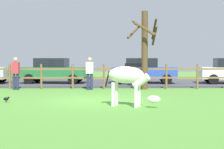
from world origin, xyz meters
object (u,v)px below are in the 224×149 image
Objects in this scene: bare_tree at (145,47)px; zebra at (128,78)px; parked_car_blue at (143,70)px; visitor_left_of_tree at (16,72)px; crow_on_grass at (6,99)px; visitor_right_of_tree at (90,72)px; parked_car_green at (54,70)px.

zebra is at bearing -100.95° from bare_tree.
visitor_left_of_tree is at bearing -149.23° from parked_car_blue.
crow_on_grass is 0.13× the size of visitor_left_of_tree.
crow_on_grass is (-4.29, 1.17, -0.80)m from zebra.
visitor_right_of_tree reaches higher than zebra.
visitor_right_of_tree reaches higher than crow_on_grass.
visitor_right_of_tree is (2.47, -4.19, 0.06)m from parked_car_green.
parked_car_blue is at bearing 52.85° from visitor_right_of_tree.
bare_tree is at bearing 43.12° from crow_on_grass.
parked_car_green is at bearing 73.23° from visitor_left_of_tree.
crow_on_grass is at bearing -78.72° from visitor_left_of_tree.
crow_on_grass is at bearing -118.71° from visitor_right_of_tree.
parked_car_blue is 2.49× the size of visitor_left_of_tree.
parked_car_blue is (1.55, 10.26, -0.08)m from zebra.
parked_car_blue is at bearing 85.31° from bare_tree.
crow_on_grass is 9.20m from parked_car_green.
bare_tree is 0.96× the size of parked_car_green.
parked_car_blue is 5.16m from visitor_right_of_tree.
parked_car_green is at bearing 120.54° from visitor_right_of_tree.
visitor_left_of_tree is (-5.29, 6.18, -0.02)m from zebra.
visitor_right_of_tree is at bearing -59.46° from parked_car_green.
visitor_right_of_tree is at bearing 61.29° from crow_on_grass.
visitor_left_of_tree reaches higher than zebra.
parked_car_green is at bearing 142.77° from bare_tree.
parked_car_green and parked_car_blue have the same top height.
bare_tree is at bearing 1.35° from visitor_left_of_tree.
bare_tree is 2.43× the size of visitor_right_of_tree.
zebra is at bearing -49.43° from visitor_left_of_tree.
parked_car_blue is at bearing -0.83° from parked_car_green.
bare_tree reaches higher than crow_on_grass.
parked_car_green is 5.59m from parked_car_blue.
zebra is at bearing -75.69° from visitor_right_of_tree.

